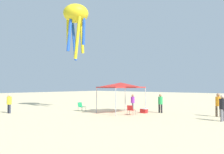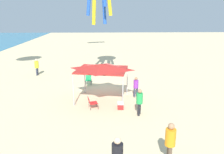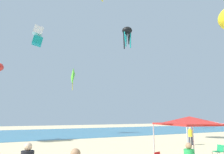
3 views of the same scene
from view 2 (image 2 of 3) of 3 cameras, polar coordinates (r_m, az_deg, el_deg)
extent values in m
cube|color=beige|center=(18.97, -2.11, -3.67)|extent=(120.00, 120.00, 0.10)
cylinder|color=#B7B7BC|center=(15.16, 2.72, -3.99)|extent=(0.07, 0.07, 2.25)
cylinder|color=#B7B7BC|center=(17.80, 3.80, -1.02)|extent=(0.07, 0.07, 2.25)
cylinder|color=#B7B7BC|center=(15.90, -9.59, -3.26)|extent=(0.07, 0.07, 2.25)
cylinder|color=#B7B7BC|center=(18.43, -6.80, -0.51)|extent=(0.07, 0.07, 2.25)
cube|color=red|center=(16.41, -2.56, 1.83)|extent=(3.51, 3.99, 0.10)
pyramid|color=red|center=(16.36, -2.57, 2.64)|extent=(3.44, 3.91, 0.38)
cylinder|color=black|center=(20.46, -6.65, -1.58)|extent=(0.02, 0.02, 0.40)
cylinder|color=black|center=(20.43, -5.19, -1.56)|extent=(0.02, 0.02, 0.40)
cylinder|color=black|center=(20.96, -6.56, -1.16)|extent=(0.02, 0.02, 0.40)
cylinder|color=black|center=(20.93, -5.14, -1.14)|extent=(0.02, 0.02, 0.40)
cube|color=#198C4C|center=(20.64, -5.90, -0.83)|extent=(0.53, 0.53, 0.03)
cube|color=#198C4C|center=(20.86, -5.88, -0.05)|extent=(0.14, 0.50, 0.41)
cylinder|color=black|center=(15.40, -3.49, -7.38)|extent=(0.02, 0.02, 0.40)
cylinder|color=black|center=(15.87, -3.94, -6.67)|extent=(0.02, 0.02, 0.40)
cylinder|color=black|center=(15.30, -5.39, -7.58)|extent=(0.02, 0.02, 0.40)
cylinder|color=black|center=(15.77, -5.79, -6.87)|extent=(0.02, 0.02, 0.40)
cube|color=red|center=(15.51, -4.67, -6.44)|extent=(0.64, 0.64, 0.03)
cube|color=red|center=(15.38, -5.75, -5.82)|extent=(0.51, 0.25, 0.41)
cube|color=red|center=(15.56, 2.13, -7.20)|extent=(0.61, 0.42, 0.36)
cube|color=white|center=(15.48, 2.13, -6.52)|extent=(0.63, 0.43, 0.04)
cylinder|color=#33384C|center=(17.77, 6.25, -3.72)|extent=(0.14, 0.14, 0.71)
cylinder|color=#33384C|center=(17.58, 5.61, -3.91)|extent=(0.14, 0.14, 0.71)
cylinder|color=purple|center=(17.46, 5.99, -1.75)|extent=(0.37, 0.37, 0.62)
sphere|color=#A87A56|center=(17.34, 6.03, -0.40)|extent=(0.23, 0.23, 0.23)
cylinder|color=brown|center=(10.70, 13.95, -17.59)|extent=(0.17, 0.17, 0.85)
cylinder|color=orange|center=(10.15, 14.37, -14.35)|extent=(0.44, 0.44, 0.74)
sphere|color=#A87A56|center=(9.91, 14.57, -11.80)|extent=(0.28, 0.28, 0.28)
cylinder|color=black|center=(8.98, 1.35, -18.29)|extent=(0.43, 0.43, 0.72)
sphere|color=beige|center=(8.71, 1.38, -15.56)|extent=(0.27, 0.27, 0.27)
cylinder|color=#33384C|center=(25.05, -18.04, 1.40)|extent=(0.15, 0.15, 0.79)
cylinder|color=#33384C|center=(24.77, -18.25, 1.22)|extent=(0.15, 0.15, 0.79)
cylinder|color=yellow|center=(24.75, -18.29, 2.96)|extent=(0.41, 0.41, 0.68)
sphere|color=beige|center=(24.66, -18.38, 4.02)|extent=(0.26, 0.26, 0.26)
cylinder|color=black|center=(14.78, 6.90, -7.70)|extent=(0.15, 0.15, 0.77)
cylinder|color=black|center=(14.51, 6.68, -8.16)|extent=(0.15, 0.15, 0.77)
cylinder|color=green|center=(14.37, 6.88, -5.29)|extent=(0.40, 0.40, 0.67)
sphere|color=#A87A56|center=(14.21, 6.94, -3.55)|extent=(0.25, 0.25, 0.25)
cylinder|color=blue|center=(22.73, -2.08, 18.62)|extent=(0.70, 0.53, 4.44)
camera|label=1|loc=(17.68, -81.42, -10.19)|focal=38.67mm
camera|label=3|loc=(11.32, 48.09, -7.76)|focal=34.01mm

